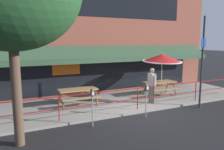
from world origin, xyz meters
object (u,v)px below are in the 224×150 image
(picnic_table_centre, at_px, (160,84))
(parking_meter_far, at_px, (146,90))
(patio_umbrella_centre, at_px, (162,58))
(parking_meter_near, at_px, (92,96))
(pedestrian_walking, at_px, (152,84))
(street_sign_pole, at_px, (202,62))
(picnic_table_left, at_px, (78,92))

(picnic_table_centre, height_order, parking_meter_far, parking_meter_far)
(picnic_table_centre, relative_size, patio_umbrella_centre, 0.76)
(picnic_table_centre, height_order, patio_umbrella_centre, patio_umbrella_centre)
(parking_meter_near, bearing_deg, picnic_table_centre, 27.14)
(picnic_table_centre, relative_size, pedestrian_walking, 1.05)
(picnic_table_centre, height_order, street_sign_pole, street_sign_pole)
(picnic_table_left, relative_size, picnic_table_centre, 1.00)
(patio_umbrella_centre, height_order, parking_meter_near, patio_umbrella_centre)
(pedestrian_walking, relative_size, parking_meter_near, 1.20)
(picnic_table_centre, relative_size, parking_meter_far, 1.27)
(patio_umbrella_centre, relative_size, parking_meter_far, 1.67)
(parking_meter_near, xyz_separation_m, street_sign_pole, (5.36, 0.06, 1.01))
(picnic_table_left, bearing_deg, pedestrian_walking, -20.16)
(parking_meter_far, bearing_deg, pedestrian_walking, 48.13)
(street_sign_pole, bearing_deg, picnic_table_centre, 99.88)
(parking_meter_far, bearing_deg, patio_umbrella_centre, 42.54)
(picnic_table_left, height_order, street_sign_pole, street_sign_pole)
(parking_meter_near, height_order, parking_meter_far, same)
(patio_umbrella_centre, distance_m, parking_meter_far, 3.73)
(patio_umbrella_centre, distance_m, pedestrian_walking, 2.01)
(picnic_table_centre, xyz_separation_m, street_sign_pole, (0.43, -2.47, 1.45))
(pedestrian_walking, relative_size, street_sign_pole, 0.41)
(parking_meter_near, relative_size, street_sign_pole, 0.34)
(picnic_table_left, distance_m, patio_umbrella_centre, 4.92)
(picnic_table_centre, relative_size, street_sign_pole, 0.43)
(picnic_table_centre, bearing_deg, pedestrian_walking, -140.32)
(patio_umbrella_centre, height_order, parking_meter_far, patio_umbrella_centre)
(picnic_table_left, bearing_deg, parking_meter_far, -52.56)
(parking_meter_far, bearing_deg, parking_meter_near, 179.10)
(picnic_table_centre, relative_size, parking_meter_near, 1.27)
(picnic_table_centre, bearing_deg, parking_meter_far, -135.88)
(picnic_table_left, distance_m, parking_meter_near, 2.68)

